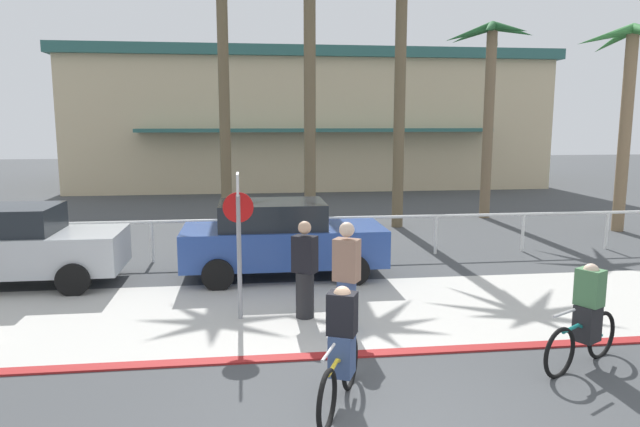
{
  "coord_description": "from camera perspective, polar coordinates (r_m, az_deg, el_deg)",
  "views": [
    {
      "loc": [
        -1.26,
        -5.85,
        3.43
      ],
      "look_at": [
        0.24,
        6.0,
        1.53
      ],
      "focal_mm": 32.7,
      "sensor_mm": 36.0,
      "label": 1
    }
  ],
  "objects": [
    {
      "name": "palm_tree_4",
      "position": [
        19.24,
        7.94,
        17.93
      ],
      "size": [
        3.26,
        3.02,
        8.47
      ],
      "color": "brown",
      "rests_on": "ground"
    },
    {
      "name": "cyclist_teal_1",
      "position": [
        9.11,
        24.57,
        -9.27
      ],
      "size": [
        1.61,
        0.95,
        1.5
      ],
      "color": "black",
      "rests_on": "ground"
    },
    {
      "name": "stop_sign_bike_lane",
      "position": [
        10.01,
        -7.97,
        -1.12
      ],
      "size": [
        0.52,
        0.56,
        2.56
      ],
      "color": "gray",
      "rests_on": "ground"
    },
    {
      "name": "pedestrian_0",
      "position": [
        10.17,
        -1.49,
        -5.91
      ],
      "size": [
        0.48,
        0.45,
        1.73
      ],
      "color": "#232326",
      "rests_on": "ground"
    },
    {
      "name": "rail_fence",
      "position": [
        14.63,
        -2.16,
        -1.14
      ],
      "size": [
        21.6,
        0.08,
        1.04
      ],
      "color": "white",
      "rests_on": "ground"
    },
    {
      "name": "pedestrian_1",
      "position": [
        9.44,
        2.6,
        -6.71
      ],
      "size": [
        0.48,
        0.44,
        1.85
      ],
      "color": "#384C7A",
      "rests_on": "ground"
    },
    {
      "name": "palm_tree_2",
      "position": [
        20.18,
        -9.4,
        19.3
      ],
      "size": [
        3.19,
        3.26,
        9.53
      ],
      "color": "brown",
      "rests_on": "ground"
    },
    {
      "name": "ground_plane",
      "position": [
        16.26,
        -2.61,
        -3.13
      ],
      "size": [
        80.0,
        80.0,
        0.0
      ],
      "primitive_type": "plane",
      "color": "#424447"
    },
    {
      "name": "palm_tree_5",
      "position": [
        21.53,
        16.22,
        12.93
      ],
      "size": [
        3.22,
        3.27,
        6.8
      ],
      "color": "#756047",
      "rests_on": "ground"
    },
    {
      "name": "car_blue_2",
      "position": [
        12.88,
        -3.83,
        -2.43
      ],
      "size": [
        4.4,
        2.02,
        1.69
      ],
      "color": "#284793",
      "rests_on": "ground"
    },
    {
      "name": "building_backdrop",
      "position": [
        33.82,
        -1.48,
        9.12
      ],
      "size": [
        24.42,
        13.02,
        6.92
      ],
      "color": "beige",
      "rests_on": "ground"
    },
    {
      "name": "curb_paint",
      "position": [
        8.83,
        1.61,
        -13.69
      ],
      "size": [
        44.0,
        0.24,
        0.03
      ],
      "primitive_type": "cube",
      "color": "maroon",
      "rests_on": "ground"
    },
    {
      "name": "palm_tree_3",
      "position": [
        18.27,
        -1.11,
        18.16
      ],
      "size": [
        3.04,
        3.25,
        8.32
      ],
      "color": "brown",
      "rests_on": "ground"
    },
    {
      "name": "cyclist_yellow_0",
      "position": [
        7.25,
        2.07,
        -13.13
      ],
      "size": [
        0.79,
        1.69,
        1.5
      ],
      "color": "black",
      "rests_on": "ground"
    },
    {
      "name": "car_silver_1",
      "position": [
        13.74,
        -28.02,
        -2.76
      ],
      "size": [
        4.4,
        2.02,
        1.69
      ],
      "color": "#B2B7BC",
      "rests_on": "ground"
    },
    {
      "name": "palm_tree_6",
      "position": [
        20.41,
        28.09,
        11.71
      ],
      "size": [
        3.28,
        3.21,
        6.32
      ],
      "color": "#846B4C",
      "rests_on": "ground"
    },
    {
      "name": "sidewalk_strip",
      "position": [
        10.69,
        -0.05,
        -9.61
      ],
      "size": [
        44.0,
        4.0,
        0.02
      ],
      "primitive_type": "cube",
      "color": "beige",
      "rests_on": "ground"
    }
  ]
}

